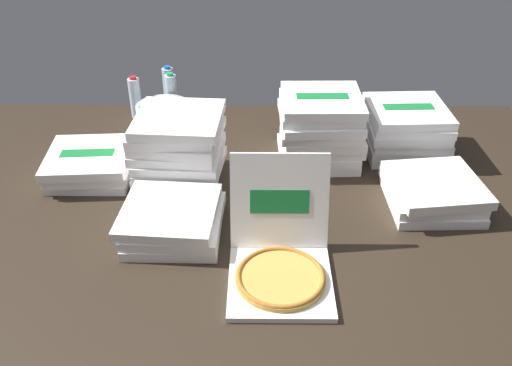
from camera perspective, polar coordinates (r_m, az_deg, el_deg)
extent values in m
cube|color=#2D2319|center=(2.42, -0.99, -4.27)|extent=(3.20, 2.40, 0.02)
cube|color=white|center=(2.11, 2.53, -10.25)|extent=(0.39, 0.39, 0.02)
cylinder|color=gold|center=(2.09, 2.54, -9.83)|extent=(0.34, 0.34, 0.02)
torus|color=#B1712A|center=(2.09, 2.55, -9.65)|extent=(0.34, 0.34, 0.02)
cube|color=white|center=(2.18, 2.46, -1.87)|extent=(0.39, 0.13, 0.38)
cube|color=#197A38|center=(2.17, 2.47, -1.96)|extent=(0.23, 0.03, 0.09)
cube|color=white|center=(2.63, 17.75, -1.71)|extent=(0.40, 0.40, 0.04)
cube|color=white|center=(2.62, 17.74, -0.79)|extent=(0.41, 0.41, 0.04)
cube|color=white|center=(2.59, 18.19, -0.14)|extent=(0.44, 0.44, 0.04)
cube|color=white|center=(2.36, -8.45, -4.70)|extent=(0.40, 0.40, 0.04)
cube|color=white|center=(2.34, -8.44, -3.86)|extent=(0.41, 0.41, 0.04)
cube|color=#197A38|center=(2.32, -8.49, -3.40)|extent=(0.26, 0.08, 0.00)
cube|color=white|center=(2.32, -9.00, -2.96)|extent=(0.42, 0.42, 0.04)
cube|color=white|center=(2.71, -8.00, 0.82)|extent=(0.41, 0.41, 0.04)
cube|color=white|center=(2.69, -7.80, 1.63)|extent=(0.43, 0.43, 0.04)
cube|color=white|center=(2.66, -7.88, 2.24)|extent=(0.40, 0.40, 0.04)
cube|color=white|center=(2.63, -7.86, 3.06)|extent=(0.41, 0.41, 0.04)
cube|color=#197A38|center=(2.62, -7.90, 3.49)|extent=(0.26, 0.08, 0.00)
cube|color=white|center=(2.62, -8.19, 3.97)|extent=(0.42, 0.42, 0.04)
cube|color=#197A38|center=(2.61, -8.23, 4.42)|extent=(0.26, 0.09, 0.00)
cube|color=white|center=(2.60, -8.09, 4.82)|extent=(0.43, 0.43, 0.04)
cube|color=#197A38|center=(2.59, -8.13, 5.27)|extent=(0.26, 0.10, 0.00)
cube|color=white|center=(2.59, -8.38, 5.72)|extent=(0.41, 0.41, 0.04)
cube|color=#197A38|center=(2.58, -8.42, 6.17)|extent=(0.26, 0.08, 0.00)
cube|color=white|center=(2.56, -8.05, 6.56)|extent=(0.41, 0.41, 0.04)
cube|color=white|center=(3.03, 14.92, 3.65)|extent=(0.39, 0.39, 0.04)
cube|color=white|center=(3.01, 14.96, 4.36)|extent=(0.40, 0.40, 0.04)
cube|color=white|center=(2.99, 15.38, 4.99)|extent=(0.40, 0.40, 0.04)
cube|color=#197A38|center=(2.97, 15.44, 5.38)|extent=(0.26, 0.07, 0.00)
cube|color=white|center=(2.96, 15.32, 5.68)|extent=(0.40, 0.40, 0.04)
cube|color=#197A38|center=(2.95, 15.39, 6.08)|extent=(0.26, 0.07, 0.00)
cube|color=white|center=(2.94, 15.57, 6.45)|extent=(0.40, 0.40, 0.04)
cube|color=white|center=(2.93, 15.50, 7.24)|extent=(0.41, 0.41, 0.04)
cube|color=#197A38|center=(2.92, 15.57, 7.65)|extent=(0.26, 0.08, 0.00)
cube|color=white|center=(2.84, -16.47, 1.28)|extent=(0.39, 0.39, 0.04)
cube|color=white|center=(2.82, -16.66, 1.95)|extent=(0.41, 0.41, 0.04)
cube|color=white|center=(2.79, -17.07, 2.60)|extent=(0.42, 0.42, 0.04)
cube|color=#197A38|center=(2.78, -17.15, 3.01)|extent=(0.26, 0.09, 0.00)
cube|color=white|center=(2.88, 6.36, 3.03)|extent=(0.41, 0.41, 0.04)
cube|color=white|center=(2.86, 6.50, 3.79)|extent=(0.39, 0.39, 0.04)
cube|color=#197A38|center=(2.85, 6.53, 4.19)|extent=(0.25, 0.07, 0.00)
cube|color=white|center=(2.85, 6.79, 4.62)|extent=(0.41, 0.41, 0.04)
cube|color=#197A38|center=(2.84, 6.82, 5.03)|extent=(0.26, 0.08, 0.00)
cube|color=white|center=(2.82, 6.86, 5.28)|extent=(0.41, 0.41, 0.04)
cube|color=#197A38|center=(2.81, 6.90, 5.70)|extent=(0.26, 0.08, 0.00)
cube|color=white|center=(2.80, 6.59, 6.06)|extent=(0.39, 0.39, 0.04)
cube|color=#197A38|center=(2.79, 6.62, 6.48)|extent=(0.25, 0.07, 0.00)
cube|color=white|center=(2.77, 6.67, 6.80)|extent=(0.42, 0.42, 0.04)
cube|color=#197A38|center=(2.76, 6.70, 7.23)|extent=(0.26, 0.09, 0.00)
cube|color=white|center=(2.77, 6.69, 7.78)|extent=(0.40, 0.40, 0.04)
cube|color=white|center=(2.75, 6.89, 8.52)|extent=(0.40, 0.40, 0.04)
cube|color=#197A38|center=(2.74, 6.92, 8.96)|extent=(0.26, 0.07, 0.00)
cylinder|color=#B7BABF|center=(3.18, -9.55, 6.81)|extent=(0.31, 0.31, 0.14)
cylinder|color=silver|center=(3.33, -12.42, 8.63)|extent=(0.07, 0.07, 0.24)
cylinder|color=red|center=(3.28, -12.69, 10.62)|extent=(0.04, 0.04, 0.01)
cylinder|color=silver|center=(3.34, -8.76, 9.10)|extent=(0.07, 0.07, 0.24)
cylinder|color=#239951|center=(3.29, -8.95, 11.10)|extent=(0.04, 0.04, 0.01)
cylinder|color=white|center=(2.95, -11.45, 5.39)|extent=(0.07, 0.07, 0.24)
cylinder|color=#239951|center=(2.89, -11.73, 7.60)|extent=(0.04, 0.04, 0.01)
cylinder|color=silver|center=(3.44, -9.04, 9.82)|extent=(0.07, 0.07, 0.24)
cylinder|color=blue|center=(3.40, -9.23, 11.77)|extent=(0.04, 0.04, 0.01)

